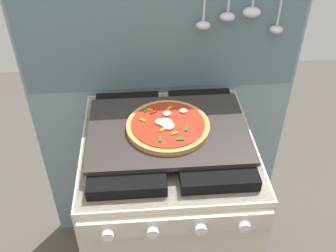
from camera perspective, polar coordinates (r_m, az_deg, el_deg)
kitchen_backsplash at (r=1.67m, az=-0.80°, el=3.42°), size 1.10×0.09×1.55m
stove at (r=1.66m, az=0.00°, el=-12.96°), size 0.60×0.64×0.90m
baking_tray at (r=1.34m, az=0.00°, el=-0.60°), size 0.54×0.38×0.02m
pizza_left at (r=1.33m, az=-0.12°, el=0.15°), size 0.28×0.28×0.03m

